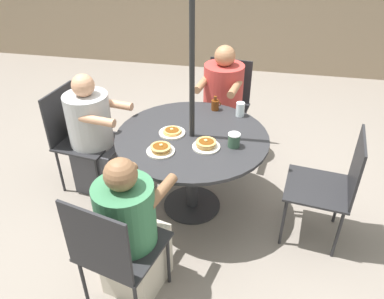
{
  "coord_description": "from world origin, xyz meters",
  "views": [
    {
      "loc": [
        0.5,
        -2.51,
        2.28
      ],
      "look_at": [
        0.0,
        0.0,
        0.6
      ],
      "focal_mm": 35.0,
      "sensor_mm": 36.0,
      "label": 1
    }
  ],
  "objects_px": {
    "syrup_bottle": "(215,105)",
    "patio_chair_south": "(226,100)",
    "patio_chair_north": "(113,249)",
    "patio_table": "(192,147)",
    "diner_south": "(222,109)",
    "drinking_glass_a": "(240,109)",
    "patio_chair_west": "(77,133)",
    "pancake_plate_a": "(172,132)",
    "diner_north": "(131,234)",
    "patio_chair_east": "(333,182)",
    "coffee_cup": "(234,140)",
    "pancake_plate_c": "(161,149)",
    "diner_west": "(95,140)",
    "pancake_plate_b": "(206,145)"
  },
  "relations": [
    {
      "from": "syrup_bottle",
      "to": "patio_chair_west",
      "type": "bearing_deg",
      "value": -164.73
    },
    {
      "from": "diner_south",
      "to": "patio_chair_north",
      "type": "bearing_deg",
      "value": 86.69
    },
    {
      "from": "patio_chair_north",
      "to": "syrup_bottle",
      "type": "height_order",
      "value": "patio_chair_north"
    },
    {
      "from": "patio_table",
      "to": "patio_chair_south",
      "type": "distance_m",
      "value": 1.11
    },
    {
      "from": "diner_south",
      "to": "patio_chair_west",
      "type": "xyz_separation_m",
      "value": [
        -1.23,
        -0.76,
        0.02
      ]
    },
    {
      "from": "diner_north",
      "to": "patio_chair_east",
      "type": "relative_size",
      "value": 1.15
    },
    {
      "from": "pancake_plate_a",
      "to": "pancake_plate_c",
      "type": "distance_m",
      "value": 0.28
    },
    {
      "from": "patio_chair_south",
      "to": "pancake_plate_a",
      "type": "distance_m",
      "value": 1.16
    },
    {
      "from": "patio_chair_north",
      "to": "diner_south",
      "type": "distance_m",
      "value": 2.03
    },
    {
      "from": "patio_table",
      "to": "coffee_cup",
      "type": "relative_size",
      "value": 11.26
    },
    {
      "from": "patio_chair_west",
      "to": "syrup_bottle",
      "type": "distance_m",
      "value": 1.28
    },
    {
      "from": "diner_west",
      "to": "pancake_plate_a",
      "type": "distance_m",
      "value": 0.8
    },
    {
      "from": "patio_table",
      "to": "pancake_plate_c",
      "type": "distance_m",
      "value": 0.36
    },
    {
      "from": "patio_table",
      "to": "diner_south",
      "type": "xyz_separation_m",
      "value": [
        0.13,
        0.91,
        -0.09
      ]
    },
    {
      "from": "patio_table",
      "to": "drinking_glass_a",
      "type": "height_order",
      "value": "drinking_glass_a"
    },
    {
      "from": "patio_chair_east",
      "to": "diner_west",
      "type": "bearing_deg",
      "value": 90.01
    },
    {
      "from": "diner_north",
      "to": "patio_chair_north",
      "type": "bearing_deg",
      "value": -90.0
    },
    {
      "from": "diner_north",
      "to": "pancake_plate_c",
      "type": "xyz_separation_m",
      "value": [
        0.04,
        0.62,
        0.27
      ]
    },
    {
      "from": "patio_chair_east",
      "to": "diner_south",
      "type": "xyz_separation_m",
      "value": [
        -0.97,
        1.07,
        -0.02
      ]
    },
    {
      "from": "patio_chair_west",
      "to": "diner_west",
      "type": "xyz_separation_m",
      "value": [
        0.19,
        -0.03,
        -0.04
      ]
    },
    {
      "from": "pancake_plate_b",
      "to": "patio_table",
      "type": "bearing_deg",
      "value": 132.47
    },
    {
      "from": "patio_chair_east",
      "to": "pancake_plate_a",
      "type": "xyz_separation_m",
      "value": [
        -1.26,
        0.15,
        0.2
      ]
    },
    {
      "from": "patio_chair_south",
      "to": "diner_south",
      "type": "height_order",
      "value": "diner_south"
    },
    {
      "from": "patio_chair_east",
      "to": "pancake_plate_c",
      "type": "distance_m",
      "value": 1.31
    },
    {
      "from": "pancake_plate_c",
      "to": "diner_north",
      "type": "bearing_deg",
      "value": -93.78
    },
    {
      "from": "patio_chair_west",
      "to": "drinking_glass_a",
      "type": "bearing_deg",
      "value": 108.12
    },
    {
      "from": "patio_table",
      "to": "patio_chair_south",
      "type": "bearing_deg",
      "value": 82.05
    },
    {
      "from": "patio_chair_south",
      "to": "patio_chair_west",
      "type": "distance_m",
      "value": 1.57
    },
    {
      "from": "patio_chair_north",
      "to": "pancake_plate_a",
      "type": "distance_m",
      "value": 1.1
    },
    {
      "from": "pancake_plate_b",
      "to": "drinking_glass_a",
      "type": "bearing_deg",
      "value": 69.98
    },
    {
      "from": "pancake_plate_c",
      "to": "coffee_cup",
      "type": "distance_m",
      "value": 0.56
    },
    {
      "from": "patio_chair_south",
      "to": "coffee_cup",
      "type": "xyz_separation_m",
      "value": [
        0.19,
        -1.19,
        0.25
      ]
    },
    {
      "from": "patio_chair_north",
      "to": "coffee_cup",
      "type": "bearing_deg",
      "value": 72.16
    },
    {
      "from": "patio_table",
      "to": "patio_chair_west",
      "type": "distance_m",
      "value": 1.11
    },
    {
      "from": "diner_south",
      "to": "syrup_bottle",
      "type": "bearing_deg",
      "value": 96.35
    },
    {
      "from": "diner_south",
      "to": "pancake_plate_c",
      "type": "bearing_deg",
      "value": 83.35
    },
    {
      "from": "pancake_plate_a",
      "to": "drinking_glass_a",
      "type": "bearing_deg",
      "value": 39.33
    },
    {
      "from": "pancake_plate_a",
      "to": "coffee_cup",
      "type": "distance_m",
      "value": 0.51
    },
    {
      "from": "diner_north",
      "to": "diner_west",
      "type": "distance_m",
      "value": 1.23
    },
    {
      "from": "diner_north",
      "to": "pancake_plate_c",
      "type": "bearing_deg",
      "value": 100.23
    },
    {
      "from": "syrup_bottle",
      "to": "patio_chair_south",
      "type": "bearing_deg",
      "value": 86.49
    },
    {
      "from": "diner_west",
      "to": "pancake_plate_a",
      "type": "xyz_separation_m",
      "value": [
        0.75,
        -0.13,
        0.24
      ]
    },
    {
      "from": "patio_chair_north",
      "to": "coffee_cup",
      "type": "xyz_separation_m",
      "value": [
        0.61,
        0.98,
        0.25
      ]
    },
    {
      "from": "pancake_plate_a",
      "to": "pancake_plate_b",
      "type": "relative_size",
      "value": 1.0
    },
    {
      "from": "patio_chair_north",
      "to": "syrup_bottle",
      "type": "relative_size",
      "value": 7.25
    },
    {
      "from": "patio_table",
      "to": "pancake_plate_c",
      "type": "height_order",
      "value": "pancake_plate_c"
    },
    {
      "from": "patio_chair_east",
      "to": "diner_south",
      "type": "distance_m",
      "value": 1.44
    },
    {
      "from": "patio_table",
      "to": "drinking_glass_a",
      "type": "xyz_separation_m",
      "value": [
        0.34,
        0.41,
        0.18
      ]
    },
    {
      "from": "drinking_glass_a",
      "to": "coffee_cup",
      "type": "bearing_deg",
      "value": -90.22
    },
    {
      "from": "patio_chair_north",
      "to": "patio_chair_west",
      "type": "xyz_separation_m",
      "value": [
        -0.83,
        1.23,
        0.0
      ]
    }
  ]
}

